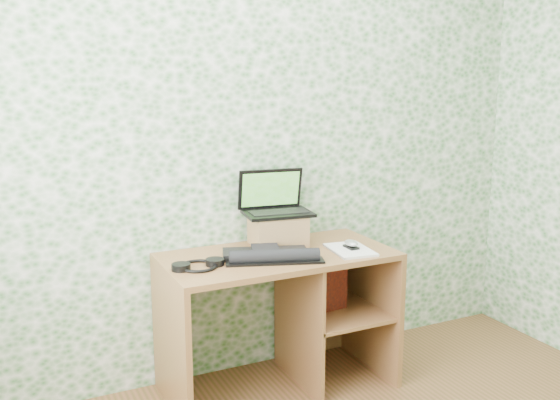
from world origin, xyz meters
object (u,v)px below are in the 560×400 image
riser (278,230)px  notepad (350,250)px  desk (289,298)px  keyboard (269,255)px  laptop (275,203)px

riser → notepad: bearing=-42.4°
desk → riser: bearing=94.8°
riser → keyboard: size_ratio=0.57×
keyboard → notepad: keyboard is taller
laptop → notepad: (0.29, -0.31, -0.22)m
desk → laptop: laptop is taller
desk → notepad: bearing=-28.2°
desk → notepad: notepad is taller
desk → laptop: size_ratio=3.11×
riser → notepad: size_ratio=1.01×
laptop → keyboard: bearing=-113.2°
desk → keyboard: 0.35m
keyboard → notepad: (0.45, -0.05, -0.02)m
desk → laptop: (-0.01, 0.15, 0.49)m
laptop → desk: bearing=-78.9°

